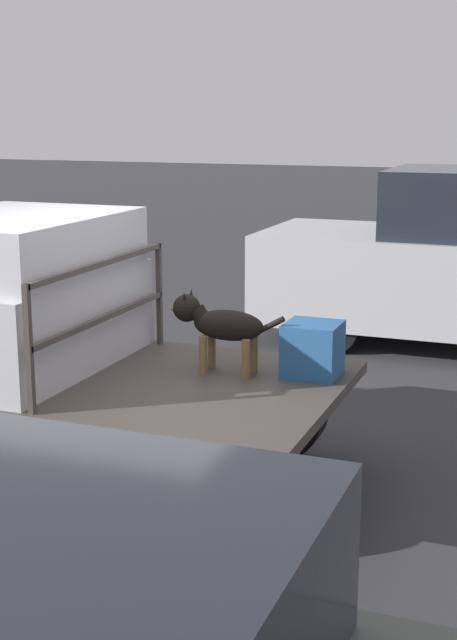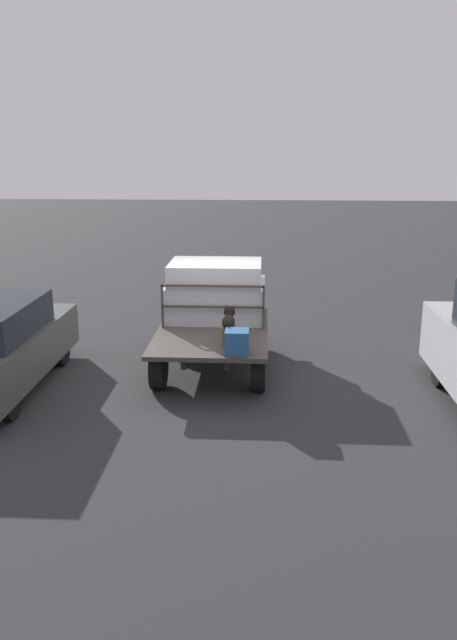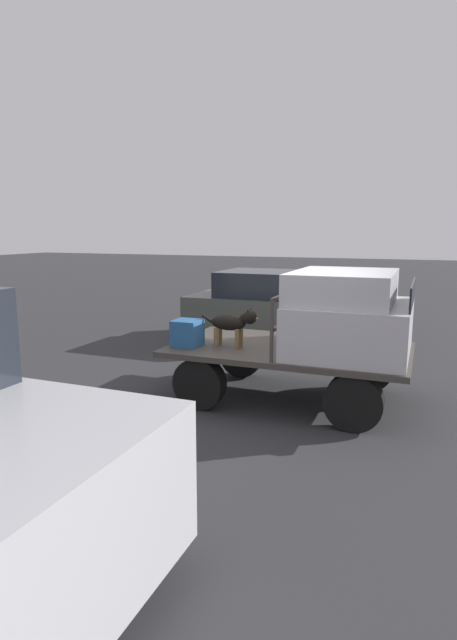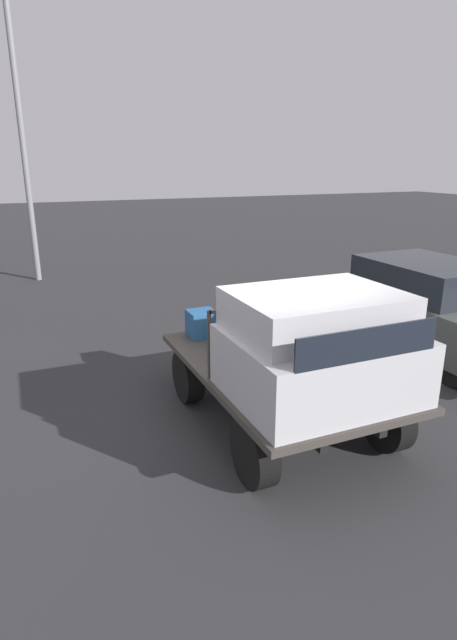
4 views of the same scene
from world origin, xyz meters
name	(u,v)px [view 3 (image 3 of 4)]	position (x,y,z in m)	size (l,w,h in m)	color
ground_plane	(288,398)	(0.00, 0.00, 0.00)	(80.00, 80.00, 0.00)	#2D2D30
flatbed_truck	(289,361)	(0.00, 0.00, 0.57)	(3.41, 2.05, 0.80)	black
truck_cab	(349,314)	(0.83, 0.00, 1.33)	(1.58, 1.93, 1.13)	#B7B7BC
truck_headboard	(291,309)	(0.01, 0.00, 1.35)	(0.04, 1.93, 0.83)	#3D3833
dog	(234,323)	(-0.74, -0.34, 1.16)	(0.90, 0.23, 0.60)	brown
cargo_crate	(187,333)	(-1.41, -0.51, 0.99)	(0.39, 0.39, 0.39)	#235184
parked_sedan	(278,307)	(-1.25, 3.74, 0.80)	(4.10, 1.83, 1.59)	black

